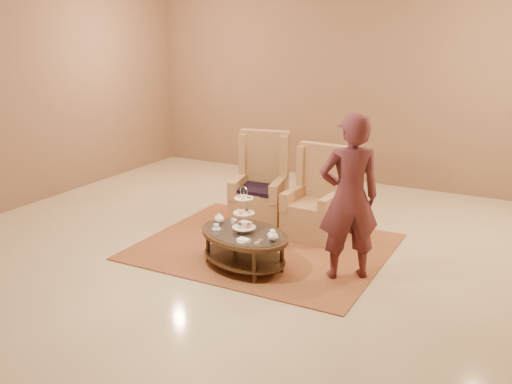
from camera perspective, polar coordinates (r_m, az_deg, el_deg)
The scene contains 8 objects.
ground at distance 6.79m, azimuth -1.06°, elevation -6.78°, with size 8.00×8.00×0.00m, color beige.
ceiling at distance 6.79m, azimuth -1.06°, elevation -6.78°, with size 8.00×8.00×0.02m, color silver.
wall_back at distance 9.96m, azimuth 10.41°, elevation 10.88°, with size 8.00×0.04×3.50m, color #88664A.
rug at distance 7.15m, azimuth 0.83°, elevation -5.47°, with size 2.97×2.48×0.02m.
tea_table at distance 6.45m, azimuth -1.20°, elevation -4.68°, with size 1.35×1.13×0.97m.
armchair_left at distance 7.89m, azimuth 0.48°, elevation -0.09°, with size 0.82×0.84×1.27m.
armchair_right at distance 7.46m, azimuth 6.00°, elevation -1.41°, with size 0.67×0.69×1.19m.
person at distance 6.11m, azimuth 9.30°, elevation -0.58°, with size 0.80×0.75×1.83m.
Camera 1 is at (3.06, -5.43, 2.69)m, focal length 40.00 mm.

